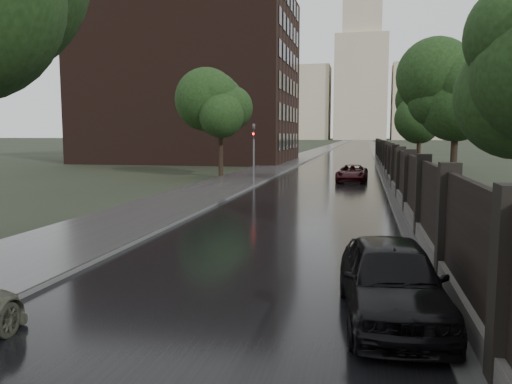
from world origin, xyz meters
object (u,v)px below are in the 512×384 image
Objects in this scene: tree_left_far at (220,109)px; car_right_far at (352,173)px; car_right_near at (391,280)px; tree_right_b at (456,104)px; tree_right_c at (420,116)px; traffic_light at (254,149)px.

tree_left_far is 1.70× the size of car_right_far.
car_right_near is at bearing -83.83° from car_right_far.
tree_right_b reaches higher than car_right_near.
tree_right_b is at bearing -46.90° from car_right_far.
traffic_light is at bearing -128.18° from tree_right_c.
tree_left_far reaches higher than tree_right_b.
car_right_near is at bearing -102.13° from tree_right_b.
tree_right_c is 1.63× the size of car_right_near.
tree_right_c is 1.62× the size of car_right_far.
tree_right_c is (0.00, 18.00, 0.00)m from tree_right_b.
tree_left_far is 11.05m from car_right_far.
tree_right_c is at bearing 32.83° from tree_left_far.
car_right_far is at bearing 30.56° from traffic_light.
car_right_far is (-5.56, -11.32, -4.35)m from tree_right_c.
tree_right_c reaches higher than car_right_near.
tree_right_c is 19.26m from traffic_light.
car_right_near is (7.55, -22.78, -1.66)m from traffic_light.
car_right_far is (9.94, -1.32, -4.64)m from tree_left_far.
car_right_near is 26.49m from car_right_far.
tree_right_b and tree_right_c have the same top height.
tree_left_far is at bearing 106.96° from car_right_near.
tree_left_far is at bearing -147.17° from tree_right_c.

